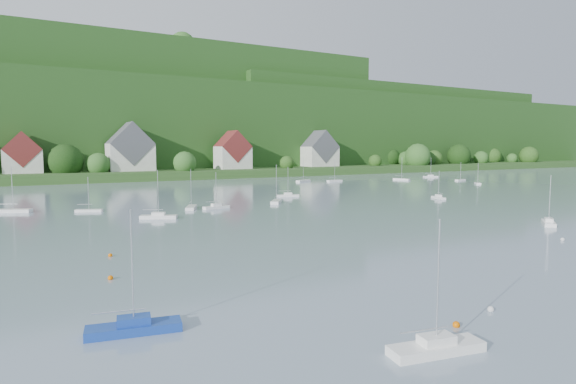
# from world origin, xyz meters

# --- Properties ---
(far_shore_strip) EXTENTS (600.00, 60.00, 3.00)m
(far_shore_strip) POSITION_xyz_m (0.00, 200.00, 1.50)
(far_shore_strip) COLOR #2C511E
(far_shore_strip) RESTS_ON ground
(forested_ridge) EXTENTS (620.00, 181.22, 69.89)m
(forested_ridge) POSITION_xyz_m (0.39, 268.57, 22.89)
(forested_ridge) COLOR #1D4115
(forested_ridge) RESTS_ON ground
(village_building_1) EXTENTS (12.00, 9.36, 14.00)m
(village_building_1) POSITION_xyz_m (-30.00, 189.00, 8.75)
(village_building_1) COLOR beige
(village_building_1) RESTS_ON far_shore_strip
(village_building_2) EXTENTS (16.00, 11.44, 18.00)m
(village_building_2) POSITION_xyz_m (5.00, 188.00, 10.27)
(village_building_2) COLOR beige
(village_building_2) RESTS_ON far_shore_strip
(village_building_3) EXTENTS (13.00, 10.40, 15.50)m
(village_building_3) POSITION_xyz_m (45.00, 186.00, 9.43)
(village_building_3) COLOR beige
(village_building_3) RESTS_ON far_shore_strip
(village_building_4) EXTENTS (15.00, 10.40, 16.50)m
(village_building_4) POSITION_xyz_m (90.00, 190.00, 9.59)
(village_building_4) COLOR beige
(village_building_4) RESTS_ON far_shore_strip
(near_sailboat_0) EXTENTS (5.81, 2.55, 7.58)m
(near_sailboat_0) POSITION_xyz_m (-12.38, 22.85, 0.42)
(near_sailboat_0) COLOR white
(near_sailboat_0) RESTS_ON ground
(near_sailboat_1) EXTENTS (5.93, 2.63, 7.74)m
(near_sailboat_1) POSITION_xyz_m (-26.43, 34.26, 0.43)
(near_sailboat_1) COLOR #183C9C
(near_sailboat_1) RESTS_ON ground
(near_sailboat_3) EXTENTS (5.30, 4.59, 7.44)m
(near_sailboat_3) POSITION_xyz_m (36.53, 46.90, 0.42)
(near_sailboat_3) COLOR white
(near_sailboat_3) RESTS_ON ground
(mooring_buoy_0) EXTENTS (0.47, 0.47, 0.47)m
(mooring_buoy_0) POSITION_xyz_m (-8.21, 25.08, 0.00)
(mooring_buoy_0) COLOR #EA6600
(mooring_buoy_0) RESTS_ON ground
(mooring_buoy_1) EXTENTS (0.46, 0.46, 0.46)m
(mooring_buoy_1) POSITION_xyz_m (-3.72, 25.96, 0.00)
(mooring_buoy_1) COLOR silver
(mooring_buoy_1) RESTS_ON ground
(mooring_buoy_3) EXTENTS (0.44, 0.44, 0.44)m
(mooring_buoy_3) POSITION_xyz_m (-24.04, 57.21, 0.00)
(mooring_buoy_3) COLOR #EA6600
(mooring_buoy_3) RESTS_ON ground
(mooring_buoy_4) EXTENTS (0.49, 0.49, 0.49)m
(mooring_buoy_4) POSITION_xyz_m (26.25, 38.68, 0.00)
(mooring_buoy_4) COLOR silver
(mooring_buoy_4) RESTS_ON ground
(mooring_buoy_5) EXTENTS (0.47, 0.47, 0.47)m
(mooring_buoy_5) POSITION_xyz_m (-25.57, 47.84, 0.00)
(mooring_buoy_5) COLOR #EA6600
(mooring_buoy_5) RESTS_ON ground
(far_sailboat_cluster) EXTENTS (200.63, 76.61, 8.71)m
(far_sailboat_cluster) POSITION_xyz_m (9.51, 115.92, 0.37)
(far_sailboat_cluster) COLOR white
(far_sailboat_cluster) RESTS_ON ground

